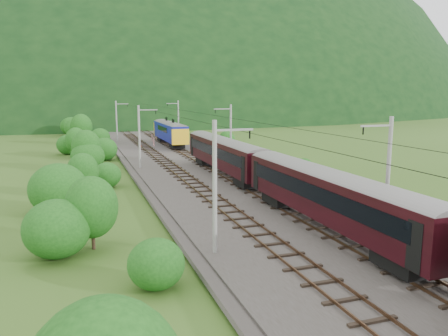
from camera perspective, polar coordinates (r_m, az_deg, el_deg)
name	(u,v)px	position (r m, az deg, el deg)	size (l,w,h in m)	color
ground	(305,245)	(29.44, 10.58, -9.92)	(600.00, 600.00, 0.00)	#335019
railbed	(248,206)	(38.02, 3.20, -4.99)	(14.00, 220.00, 0.30)	#38332D
track_left	(222,206)	(37.16, -0.25, -4.98)	(2.40, 220.00, 0.27)	brown
track_right	(274,201)	(38.90, 6.49, -4.37)	(2.40, 220.00, 0.27)	brown
catenary_left	(140,135)	(56.85, -10.93, 4.22)	(2.54, 192.28, 8.00)	gray
catenary_right	(230,132)	(59.75, 0.81, 4.66)	(2.54, 192.28, 8.00)	gray
overhead_wires	(249,126)	(36.86, 3.30, 5.51)	(4.83, 198.00, 0.03)	black
mountain_main	(98,109)	(284.58, -16.08, 7.44)	(504.00, 360.00, 244.00)	black
hazard_post_near	(154,142)	(80.06, -9.15, 3.41)	(0.17, 0.17, 1.61)	red
hazard_post_far	(152,138)	(88.07, -9.39, 3.90)	(0.15, 0.15, 1.40)	red
signal	(140,151)	(65.74, -10.87, 2.25)	(0.21, 0.21, 1.90)	black
vegetation_left	(83,166)	(48.89, -17.88, 0.31)	(10.74, 152.57, 5.89)	#164913
vegetation_right	(320,171)	(50.25, 12.41, -0.38)	(4.45, 95.27, 2.73)	#164913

